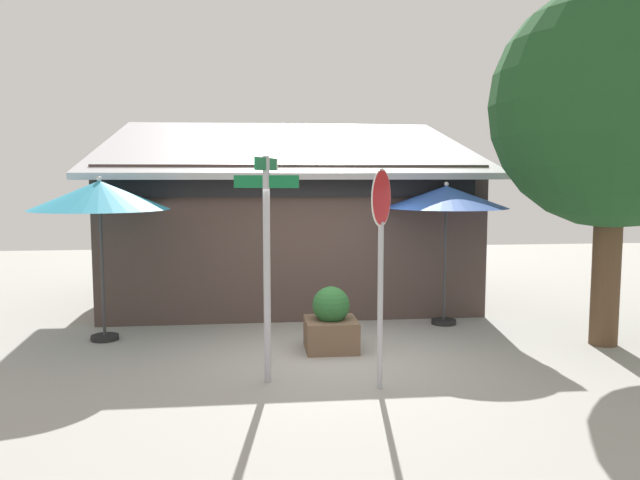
# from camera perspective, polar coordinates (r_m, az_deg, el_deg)

# --- Properties ---
(ground_plane) EXTENTS (28.00, 28.00, 0.10)m
(ground_plane) POSITION_cam_1_polar(r_m,az_deg,el_deg) (9.56, 1.68, -10.63)
(ground_plane) COLOR #9E9B93
(cafe_building) EXTENTS (7.65, 5.60, 4.00)m
(cafe_building) POSITION_cam_1_polar(r_m,az_deg,el_deg) (13.74, -2.95, 1.13)
(cafe_building) COLOR #473833
(cafe_building) RESTS_ON ground
(street_sign_post) EXTENTS (0.81, 0.87, 2.91)m
(street_sign_post) POSITION_cam_1_polar(r_m,az_deg,el_deg) (7.96, -4.88, -0.48)
(street_sign_post) COLOR #A8AAB2
(street_sign_post) RESTS_ON ground
(stop_sign) EXTENTS (0.37, 0.62, 2.76)m
(stop_sign) POSITION_cam_1_polar(r_m,az_deg,el_deg) (7.71, 5.58, 0.10)
(stop_sign) COLOR #A8AAB2
(stop_sign) RESTS_ON ground
(patio_umbrella_teal_left) EXTENTS (2.19, 2.19, 2.66)m
(patio_umbrella_teal_left) POSITION_cam_1_polar(r_m,az_deg,el_deg) (10.56, -19.46, 3.77)
(patio_umbrella_teal_left) COLOR black
(patio_umbrella_teal_left) RESTS_ON ground
(patio_umbrella_royal_blue_center) EXTENTS (2.18, 2.18, 2.56)m
(patio_umbrella_royal_blue_center) POSITION_cam_1_polar(r_m,az_deg,el_deg) (11.29, 11.44, 3.77)
(patio_umbrella_royal_blue_center) COLOR black
(patio_umbrella_royal_blue_center) RESTS_ON ground
(shade_tree) EXTENTS (4.23, 3.76, 5.61)m
(shade_tree) POSITION_cam_1_polar(r_m,az_deg,el_deg) (10.76, 26.78, 10.37)
(shade_tree) COLOR brown
(shade_tree) RESTS_ON ground
(sidewalk_planter) EXTENTS (0.79, 0.79, 0.98)m
(sidewalk_planter) POSITION_cam_1_polar(r_m,az_deg,el_deg) (9.66, 1.01, -7.59)
(sidewalk_planter) COLOR brown
(sidewalk_planter) RESTS_ON ground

